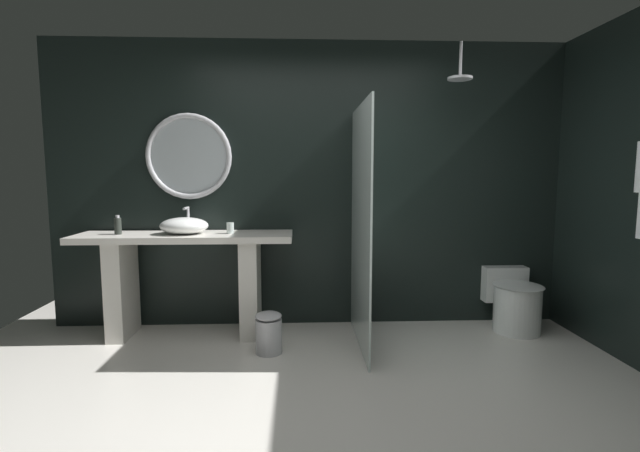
{
  "coord_description": "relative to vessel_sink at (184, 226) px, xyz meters",
  "views": [
    {
      "loc": [
        -0.13,
        -2.37,
        1.42
      ],
      "look_at": [
        0.01,
        0.87,
        1.04
      ],
      "focal_mm": 25.7,
      "sensor_mm": 36.0,
      "label": 1
    }
  ],
  "objects": [
    {
      "name": "ground_plane",
      "position": [
        1.12,
        -1.56,
        -0.97
      ],
      "size": [
        5.76,
        5.76,
        0.0
      ],
      "primitive_type": "plane",
      "color": "silver"
    },
    {
      "name": "back_wall_panel",
      "position": [
        1.12,
        0.34,
        0.33
      ],
      "size": [
        4.8,
        0.1,
        2.6
      ],
      "primitive_type": "cube",
      "color": "black",
      "rests_on": "ground_plane"
    },
    {
      "name": "round_wall_mirror",
      "position": [
        -0.0,
        0.25,
        0.59
      ],
      "size": [
        0.77,
        0.05,
        0.77
      ],
      "color": "#B7B7BC"
    },
    {
      "name": "vanity_counter",
      "position": [
        -0.0,
        0.02,
        -0.41
      ],
      "size": [
        1.84,
        0.51,
        0.9
      ],
      "color": "silver",
      "rests_on": "ground_plane"
    },
    {
      "name": "toilet",
      "position": [
        2.93,
        0.02,
        -0.72
      ],
      "size": [
        0.42,
        0.6,
        0.54
      ],
      "color": "white",
      "rests_on": "ground_plane"
    },
    {
      "name": "waste_bin",
      "position": [
        0.74,
        -0.43,
        -0.8
      ],
      "size": [
        0.21,
        0.21,
        0.33
      ],
      "color": "#B7B7BC",
      "rests_on": "ground_plane"
    },
    {
      "name": "shower_glass_panel",
      "position": [
        1.48,
        -0.27,
        0.01
      ],
      "size": [
        0.02,
        1.12,
        1.96
      ],
      "primitive_type": "cube",
      "color": "silver",
      "rests_on": "ground_plane"
    },
    {
      "name": "vessel_sink",
      "position": [
        0.0,
        0.0,
        0.0
      ],
      "size": [
        0.41,
        0.33,
        0.23
      ],
      "color": "white",
      "rests_on": "vanity_counter"
    },
    {
      "name": "tumbler_cup",
      "position": [
        0.39,
        0.01,
        -0.02
      ],
      "size": [
        0.06,
        0.06,
        0.1
      ],
      "primitive_type": "cylinder",
      "color": "silver",
      "rests_on": "vanity_counter"
    },
    {
      "name": "rain_shower_head",
      "position": [
        2.33,
        -0.06,
        1.26
      ],
      "size": [
        0.2,
        0.2,
        0.31
      ],
      "color": "#B7B7BC"
    },
    {
      "name": "soap_dispenser",
      "position": [
        -0.56,
        0.0,
        0.0
      ],
      "size": [
        0.06,
        0.06,
        0.16
      ],
      "color": "#282D28",
      "rests_on": "vanity_counter"
    }
  ]
}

